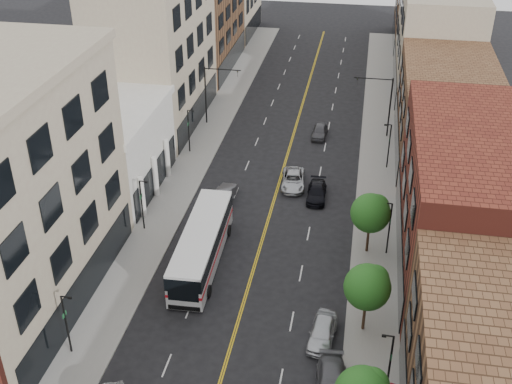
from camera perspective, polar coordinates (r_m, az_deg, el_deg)
The scene contains 27 objects.
sidewalk_left at distance 68.77m, azimuth -6.18°, elevation 1.67°, with size 4.00×110.00×0.15m, color gray.
sidewalk_right at distance 66.47m, azimuth 10.66°, elevation 0.20°, with size 4.00×110.00×0.15m, color gray.
bldg_l_tanoffice at distance 49.64m, azimuth -21.44°, elevation -0.77°, with size 10.00×22.00×18.00m, color gray.
bldg_l_white at distance 65.86m, azimuth -13.18°, elevation 3.49°, with size 10.00×14.00×8.00m, color silver.
bldg_l_far_a at distance 78.66m, azimuth -9.00°, elevation 12.33°, with size 10.00×20.00×18.00m, color gray.
bldg_l_far_b at distance 97.42m, azimuth -5.20°, elevation 15.17°, with size 10.00×20.00×15.00m, color brown.
bldg_r_mid at distance 54.72m, azimuth 18.38°, elevation -0.81°, with size 10.00×22.00×12.00m, color #5A2017.
bldg_r_far_a at distance 73.84m, azimuth 16.59°, elevation 6.88°, with size 10.00×20.00×10.00m, color brown.
bldg_r_far_b at distance 92.89m, azimuth 15.78°, elevation 13.09°, with size 10.00×22.00×14.00m, color gray.
bldg_r_far_c at distance 112.50m, azimuth 15.01°, elevation 15.32°, with size 10.00×18.00×11.00m, color brown.
tree_r_2 at distance 46.77m, azimuth 9.98°, elevation -8.20°, with size 3.40×3.40×5.59m.
tree_r_3 at distance 54.98m, azimuth 10.25°, elevation -1.75°, with size 3.40×3.40×5.59m.
lamp_l_1 at distance 46.84m, azimuth -16.50°, elevation -10.94°, with size 0.81×0.55×5.05m.
lamp_l_2 at distance 58.59m, azimuth -10.09°, elevation -0.89°, with size 0.81×0.55×5.05m.
lamp_l_3 at distance 71.99m, azimuth -5.98°, elevation 5.64°, with size 0.81×0.55×5.05m.
lamp_r_1 at distance 43.05m, azimuth 11.77°, elevation -14.58°, with size 0.81×0.55×5.05m.
lamp_r_2 at distance 55.61m, azimuth 11.74°, elevation -2.94°, with size 0.81×0.55×5.05m.
lamp_r_3 at distance 69.59m, azimuth 11.72°, elevation 4.23°, with size 0.81×0.55×5.05m.
signal_mast_left at distance 78.28m, azimuth -4.00°, elevation 9.15°, with size 4.49×0.18×7.20m.
signal_mast_right at distance 76.21m, azimuth 11.33°, elevation 8.02°, with size 4.49×0.18×7.20m.
city_bus at distance 54.20m, azimuth -4.83°, elevation -4.58°, with size 3.48×13.24×3.38m.
car_parked_mid at distance 44.31m, azimuth 6.69°, elevation -16.56°, with size 2.01×4.95×1.44m, color #56565B.
car_parked_far at distance 47.69m, azimuth 5.93°, elevation -12.26°, with size 1.81×4.49×1.53m, color silver.
car_lane_behind at distance 63.39m, azimuth -2.78°, elevation -0.17°, with size 1.54×4.42×1.46m, color #525257.
car_lane_a at distance 64.01m, azimuth 5.41°, elevation -0.02°, with size 1.86×4.59×1.33m, color black.
car_lane_b at distance 65.95m, azimuth 3.33°, elevation 1.09°, with size 2.35×5.09×1.41m, color #B7BABF.
car_lane_c at distance 76.70m, azimuth 5.69°, elevation 5.41°, with size 1.67×4.14×1.41m, color #48484D.
Camera 1 is at (7.77, -22.70, 32.98)m, focal length 45.00 mm.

